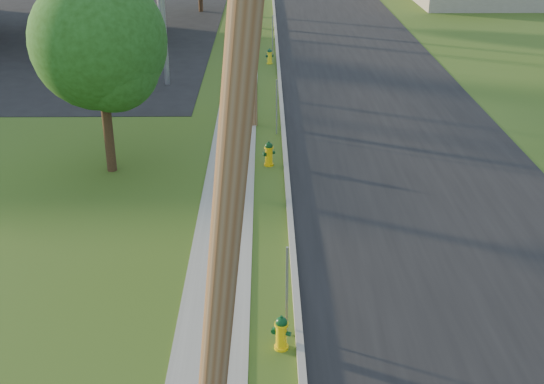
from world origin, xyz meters
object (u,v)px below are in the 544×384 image
object	(u,v)px
tree_verge	(102,48)
hydrant_far	(270,56)
fuel_pump_se	(107,20)
hydrant_mid	(269,154)
utility_pole_near	(223,259)
fuel_pump_ne	(92,34)
hydrant_near	(281,333)
car_silver	(110,22)

from	to	relation	value
tree_verge	hydrant_far	bearing A→B (deg)	69.92
fuel_pump_se	hydrant_mid	size ratio (longest dim) A/B	3.92
utility_pole_near	fuel_pump_ne	size ratio (longest dim) A/B	2.96
utility_pole_near	hydrant_near	size ratio (longest dim) A/B	12.55
fuel_pump_se	hydrant_near	bearing A→B (deg)	-72.34
utility_pole_near	hydrant_far	size ratio (longest dim) A/B	12.37
utility_pole_near	hydrant_near	distance (m)	6.53
fuel_pump_ne	car_silver	world-z (taller)	fuel_pump_ne
hydrant_near	hydrant_mid	size ratio (longest dim) A/B	0.93
utility_pole_near	hydrant_near	xyz separation A→B (m)	(0.73, 4.74, -4.43)
hydrant_mid	car_silver	bearing A→B (deg)	114.56
fuel_pump_ne	hydrant_far	xyz separation A→B (m)	(9.58, -3.78, -0.35)
fuel_pump_ne	hydrant_near	size ratio (longest dim) A/B	4.24
fuel_pump_ne	tree_verge	distance (m)	18.23
fuel_pump_ne	fuel_pump_se	world-z (taller)	same
tree_verge	hydrant_near	size ratio (longest dim) A/B	7.99
tree_verge	hydrant_near	xyz separation A→B (m)	(5.01, -8.92, -3.52)
fuel_pump_ne	utility_pole_near	bearing A→B (deg)	-73.98
car_silver	fuel_pump_se	bearing A→B (deg)	23.90
fuel_pump_ne	hydrant_near	xyz separation A→B (m)	(9.63, -26.26, -0.35)
utility_pole_near	fuel_pump_se	bearing A→B (deg)	104.27
hydrant_far	car_silver	world-z (taller)	car_silver
hydrant_near	fuel_pump_se	bearing A→B (deg)	107.66
hydrant_near	hydrant_mid	world-z (taller)	hydrant_mid
fuel_pump_ne	hydrant_near	world-z (taller)	fuel_pump_ne
utility_pole_near	fuel_pump_ne	xyz separation A→B (m)	(-8.90, 31.00, -4.08)
fuel_pump_se	car_silver	xyz separation A→B (m)	(0.34, -0.97, 0.05)
hydrant_far	car_silver	xyz separation A→B (m)	(-9.24, 6.81, 0.39)
fuel_pump_se	utility_pole_near	bearing A→B (deg)	-75.73
utility_pole_near	hydrant_mid	distance (m)	14.76
tree_verge	hydrant_far	xyz separation A→B (m)	(4.96, 13.56, -3.51)
tree_verge	hydrant_mid	world-z (taller)	tree_verge
utility_pole_near	hydrant_far	bearing A→B (deg)	88.57
fuel_pump_se	hydrant_mid	distance (m)	22.97
utility_pole_near	fuel_pump_se	world-z (taller)	utility_pole_near
utility_pole_near	hydrant_near	bearing A→B (deg)	81.19
utility_pole_near	fuel_pump_ne	bearing A→B (deg)	106.02
fuel_pump_ne	hydrant_far	distance (m)	10.31
fuel_pump_se	hydrant_far	bearing A→B (deg)	-39.10
hydrant_far	utility_pole_near	bearing A→B (deg)	-91.43
utility_pole_near	hydrant_far	xyz separation A→B (m)	(0.68, 27.21, -4.43)
tree_verge	hydrant_near	distance (m)	10.82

